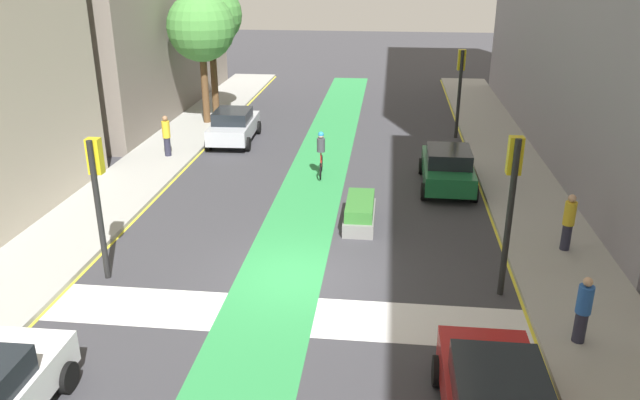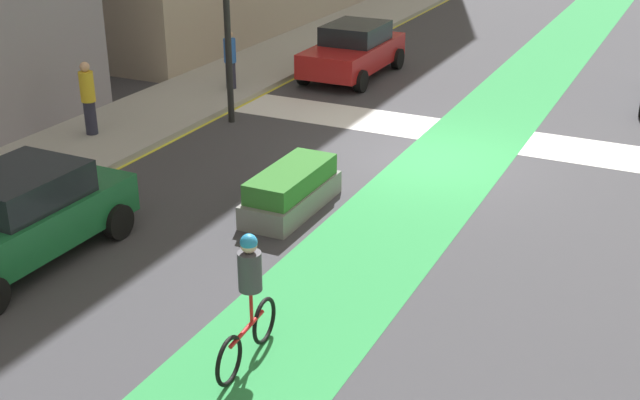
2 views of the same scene
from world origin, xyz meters
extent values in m
plane|color=#38383D|center=(0.00, 0.00, 0.00)|extent=(120.00, 120.00, 0.00)
cube|color=#2D8C47|center=(-0.44, 0.00, 0.00)|extent=(2.40, 60.00, 0.01)
cube|color=silver|center=(0.00, -2.00, 0.00)|extent=(12.00, 1.80, 0.01)
cube|color=#9E9E99|center=(-7.50, 0.00, 0.07)|extent=(3.00, 60.00, 0.15)
cube|color=yellow|center=(-6.00, 0.00, 0.01)|extent=(0.16, 60.00, 0.01)
cube|color=#9E9E99|center=(7.50, 0.00, 0.07)|extent=(3.00, 60.00, 0.15)
cube|color=yellow|center=(6.00, 0.00, 0.01)|extent=(0.16, 60.00, 0.01)
cylinder|color=black|center=(5.48, -0.33, 2.11)|extent=(0.16, 0.16, 4.22)
cube|color=gold|center=(5.48, -0.13, 3.75)|extent=(0.35, 0.28, 0.95)
sphere|color=#3F0A0A|center=(5.48, 0.01, 4.05)|extent=(0.20, 0.20, 0.20)
sphere|color=yellow|center=(5.48, 0.01, 3.75)|extent=(0.20, 0.20, 0.20)
sphere|color=#0C3814|center=(5.48, 0.01, 3.45)|extent=(0.20, 0.20, 0.20)
cylinder|color=black|center=(-5.16, -0.63, 1.96)|extent=(0.16, 0.16, 3.92)
cube|color=gold|center=(-5.16, -0.43, 3.45)|extent=(0.35, 0.28, 0.95)
sphere|color=#3F0A0A|center=(-5.16, -0.29, 3.75)|extent=(0.20, 0.20, 0.20)
sphere|color=yellow|center=(-5.16, -0.29, 3.45)|extent=(0.20, 0.20, 0.20)
sphere|color=#0C3814|center=(-5.16, -0.29, 3.15)|extent=(0.20, 0.20, 0.20)
cylinder|color=black|center=(5.67, 14.85, 2.10)|extent=(0.16, 0.16, 4.20)
cube|color=gold|center=(5.67, 15.05, 3.72)|extent=(0.35, 0.28, 0.95)
sphere|color=#3F0A0A|center=(5.67, 15.19, 4.02)|extent=(0.20, 0.20, 0.20)
sphere|color=yellow|center=(5.67, 15.19, 3.72)|extent=(0.20, 0.20, 0.20)
sphere|color=#0C3814|center=(5.67, 15.19, 3.42)|extent=(0.20, 0.20, 0.20)
cylinder|color=black|center=(-3.90, -5.31, 0.32)|extent=(0.23, 0.64, 0.64)
cube|color=black|center=(4.51, -5.93, 1.29)|extent=(1.61, 2.00, 0.55)
cylinder|color=black|center=(3.60, -4.26, 0.32)|extent=(0.22, 0.64, 0.64)
cylinder|color=black|center=(5.40, -4.26, 0.32)|extent=(0.22, 0.64, 0.64)
cube|color=#196033|center=(4.68, 7.74, 0.67)|extent=(1.84, 4.22, 0.70)
cube|color=black|center=(4.68, 7.54, 1.29)|extent=(1.62, 2.01, 0.55)
cylinder|color=black|center=(3.79, 9.22, 0.32)|extent=(0.23, 0.64, 0.64)
cylinder|color=black|center=(5.59, 9.20, 0.32)|extent=(0.23, 0.64, 0.64)
cylinder|color=black|center=(3.77, 6.28, 0.32)|extent=(0.23, 0.64, 0.64)
cylinder|color=black|center=(5.57, 6.26, 0.32)|extent=(0.23, 0.64, 0.64)
cube|color=#B2B7BF|center=(-4.89, 12.95, 0.67)|extent=(1.97, 4.27, 0.70)
cube|color=black|center=(-4.89, 12.75, 1.29)|extent=(1.68, 2.06, 0.55)
cylinder|color=black|center=(-5.85, 14.38, 0.32)|extent=(0.25, 0.65, 0.64)
cylinder|color=black|center=(-4.05, 14.45, 0.32)|extent=(0.25, 0.65, 0.64)
cylinder|color=black|center=(-5.73, 11.44, 0.32)|extent=(0.25, 0.65, 0.64)
cylinder|color=black|center=(-3.93, 11.51, 0.32)|extent=(0.25, 0.65, 0.64)
torus|color=black|center=(-0.28, 9.09, 0.34)|extent=(0.10, 0.68, 0.68)
torus|color=black|center=(-0.21, 8.04, 0.34)|extent=(0.10, 0.68, 0.68)
cylinder|color=red|center=(-0.25, 8.57, 0.52)|extent=(0.12, 0.95, 0.06)
cylinder|color=red|center=(-0.24, 8.42, 0.79)|extent=(0.05, 0.05, 0.50)
cylinder|color=#3F3F47|center=(-0.24, 8.42, 1.31)|extent=(0.32, 0.32, 0.55)
sphere|color=beige|center=(-0.24, 8.42, 1.70)|extent=(0.22, 0.22, 0.22)
sphere|color=#268CCC|center=(-0.24, 8.42, 1.74)|extent=(0.23, 0.23, 0.23)
cylinder|color=#262638|center=(7.74, 2.30, 0.55)|extent=(0.28, 0.28, 0.80)
cylinder|color=gold|center=(7.74, 2.30, 1.31)|extent=(0.34, 0.34, 0.71)
sphere|color=tan|center=(7.74, 2.30, 1.78)|extent=(0.23, 0.23, 0.23)
cylinder|color=#262638|center=(-7.12, 9.97, 0.56)|extent=(0.28, 0.28, 0.82)
cylinder|color=gold|center=(-7.12, 9.97, 1.33)|extent=(0.34, 0.34, 0.73)
sphere|color=#8C6647|center=(-7.12, 9.97, 1.81)|extent=(0.24, 0.24, 0.24)
cylinder|color=#262638|center=(6.85, -2.56, 0.52)|extent=(0.28, 0.28, 0.75)
cylinder|color=#2659B2|center=(6.85, -2.56, 1.23)|extent=(0.34, 0.34, 0.66)
sphere|color=tan|center=(6.85, -2.56, 1.67)|extent=(0.22, 0.22, 0.22)
cylinder|color=brown|center=(-7.07, 15.88, 1.97)|extent=(0.36, 0.36, 3.64)
sphere|color=#478C3D|center=(-7.07, 15.88, 4.97)|extent=(3.38, 3.38, 3.38)
cylinder|color=brown|center=(-6.95, 17.26, 2.24)|extent=(0.36, 0.36, 4.17)
sphere|color=#478C3D|center=(-6.95, 17.26, 5.46)|extent=(3.25, 3.25, 3.25)
cube|color=slate|center=(1.56, 3.85, 0.23)|extent=(0.98, 2.49, 0.45)
cube|color=#33722D|center=(1.56, 3.85, 0.65)|extent=(0.88, 2.24, 0.40)
camera|label=1|loc=(2.38, -15.10, 8.30)|focal=34.95mm
camera|label=2|loc=(-5.20, 16.52, 6.46)|focal=45.83mm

